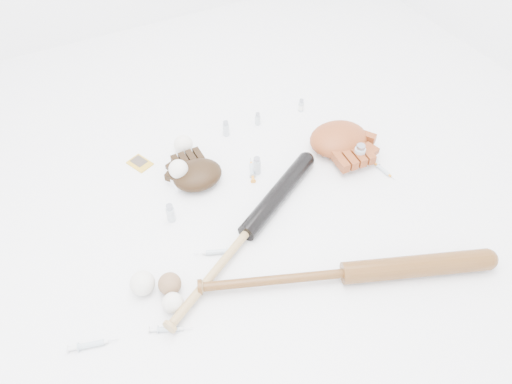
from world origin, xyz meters
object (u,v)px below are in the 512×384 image
glove_dark (197,175)px  pedestal (180,180)px  bat_dark (247,232)px  bat_wood (346,273)px

glove_dark → pedestal: glove_dark is taller
glove_dark → pedestal: (-0.06, 0.02, -0.02)m
bat_dark → bat_wood: size_ratio=0.90×
bat_wood → pedestal: 0.72m
bat_dark → bat_wood: bat_wood is taller
bat_dark → bat_wood: (0.20, -0.30, 0.00)m
bat_wood → pedestal: bat_wood is taller
bat_dark → glove_dark: 0.33m
bat_dark → pedestal: bearing=76.9°
bat_dark → pedestal: 0.37m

